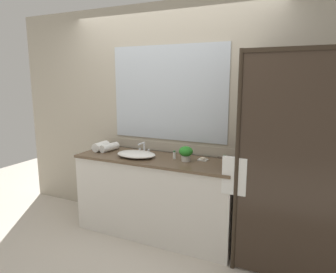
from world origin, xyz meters
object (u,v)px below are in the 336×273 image
Objects in this scene: rolled_towel_near_edge at (101,146)px; rolled_towel_middle at (109,147)px; sink_basin at (136,154)px; potted_plant at (186,153)px; amenity_bottle_shampoo at (174,155)px; soap_dish at (203,159)px; amenity_bottle_lotion at (224,159)px; faucet at (144,150)px.

rolled_towel_near_edge is 0.11m from rolled_towel_middle.
sink_basin is 0.57m from potted_plant.
soap_dish is at bearing 12.88° from amenity_bottle_shampoo.
soap_dish is 1.19× the size of amenity_bottle_lotion.
sink_basin is at bearing -165.80° from amenity_bottle_shampoo.
potted_plant is 1.74× the size of amenity_bottle_shampoo.
sink_basin is at bearing -166.35° from soap_dish.
faucet is 0.72m from soap_dish.
sink_basin is 2.66× the size of faucet.
rolled_towel_middle is at bearing 166.56° from sink_basin.
rolled_towel_near_edge is at bearing -168.70° from rolled_towel_middle.
rolled_towel_near_edge is at bearing -176.90° from amenity_bottle_lotion.
soap_dish is 0.24m from amenity_bottle_lotion.
rolled_towel_near_edge is (-1.50, -0.08, 0.01)m from amenity_bottle_lotion.
rolled_towel_middle is at bearing -179.92° from amenity_bottle_shampoo.
faucet is 0.76× the size of rolled_towel_near_edge.
faucet reaches higher than rolled_towel_middle.
soap_dish is at bearing 4.17° from rolled_towel_near_edge.
sink_basin is 0.43m from amenity_bottle_shampoo.
rolled_towel_near_edge is (-0.96, -0.02, 0.01)m from amenity_bottle_shampoo.
soap_dish is 1.11× the size of amenity_bottle_shampoo.
potted_plant is 0.62× the size of rolled_towel_middle.
sink_basin is at bearing -13.44° from rolled_towel_middle.
amenity_bottle_shampoo is 0.36× the size of rolled_towel_middle.
soap_dish is 0.44× the size of rolled_towel_near_edge.
amenity_bottle_shampoo is (-0.15, 0.03, -0.05)m from potted_plant.
amenity_bottle_lotion is at bearing -2.74° from soap_dish.
amenity_bottle_shampoo is (-0.54, -0.06, 0.00)m from amenity_bottle_lotion.
faucet is 0.57m from potted_plant.
rolled_towel_near_edge reaches higher than rolled_towel_middle.
amenity_bottle_lotion is 0.93× the size of amenity_bottle_shampoo.
faucet is 0.44m from rolled_towel_middle.
rolled_towel_middle is at bearing 11.30° from rolled_towel_near_edge.
rolled_towel_near_edge is (-1.11, 0.01, -0.04)m from potted_plant.
amenity_bottle_lotion is at bearing -0.17° from faucet.
rolled_towel_middle reaches higher than sink_basin.
rolled_towel_middle is (-0.44, 0.10, 0.01)m from sink_basin.
soap_dish is at bearing 13.65° from sink_basin.
rolled_towel_middle is (0.11, 0.02, -0.01)m from rolled_towel_near_edge.
soap_dish is at bearing 0.66° from faucet.
potted_plant is at bearing -12.42° from amenity_bottle_shampoo.
faucet is at bearing 179.83° from amenity_bottle_lotion.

